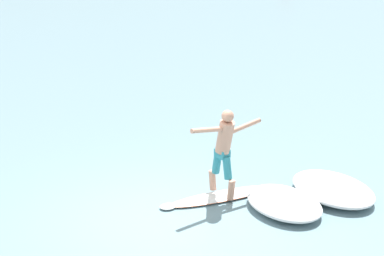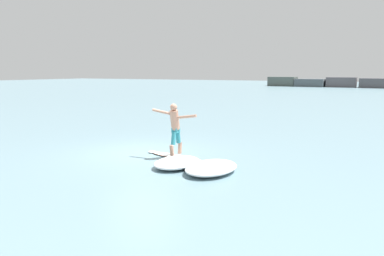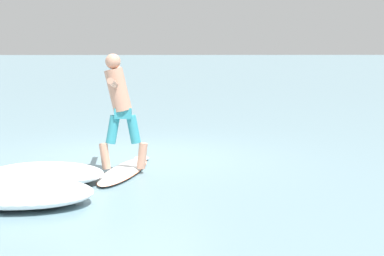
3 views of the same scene
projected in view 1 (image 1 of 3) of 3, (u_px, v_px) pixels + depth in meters
name	position (u px, v px, depth m)	size (l,w,h in m)	color
ground_plane	(158.00, 216.00, 11.72)	(200.00, 200.00, 0.00)	slate
surfboard	(220.00, 196.00, 12.42)	(2.41, 0.91, 0.21)	white
surfer	(224.00, 146.00, 12.03)	(1.64, 0.75, 1.76)	tan
wave_foam_at_tail	(284.00, 203.00, 11.94)	(1.37, 1.78, 0.28)	white
wave_foam_at_nose	(333.00, 189.00, 12.50)	(1.50, 1.99, 0.29)	white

